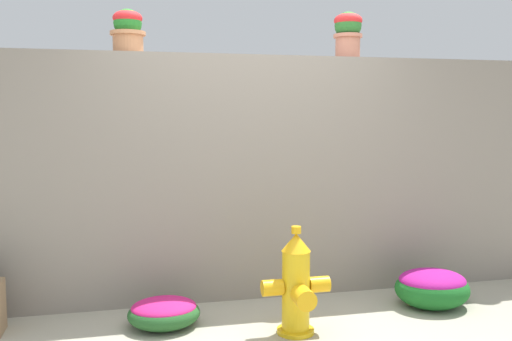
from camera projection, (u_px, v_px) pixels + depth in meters
stone_wall at (245, 177)px, 4.78m from camera, size 6.41×0.33×2.06m
potted_plant_1 at (128, 29)px, 4.46m from camera, size 0.28×0.28×0.35m
potted_plant_2 at (348, 31)px, 4.87m from camera, size 0.25×0.25×0.40m
fire_hydrant at (296, 287)px, 3.95m from camera, size 0.50×0.40×0.78m
flower_bush_left at (432, 286)px, 4.54m from camera, size 0.61×0.55×0.31m
flower_bush_right at (164, 312)px, 4.11m from camera, size 0.54×0.48×0.21m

